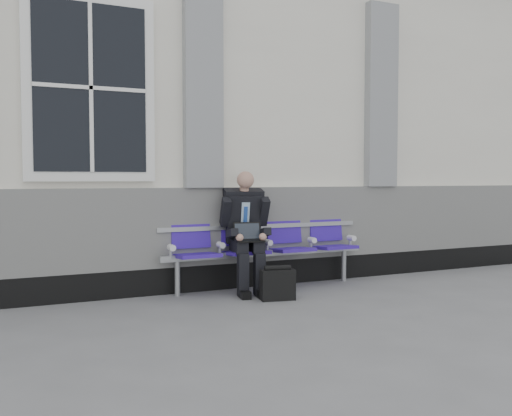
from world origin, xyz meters
TOP-DOWN VIEW (x-y plane):
  - ground at (0.00, 0.00)m, footprint 70.00×70.00m
  - station_building at (-0.02, 3.47)m, footprint 14.40×4.40m
  - bench at (2.34, 1.32)m, footprint 2.60×0.47m
  - businessman at (2.02, 1.19)m, footprint 0.58×0.78m
  - briefcase at (2.15, 0.64)m, footprint 0.39×0.22m

SIDE VIEW (x-z plane):
  - ground at x=0.00m, z-range 0.00..0.00m
  - briefcase at x=2.15m, z-range -0.01..0.36m
  - bench at x=2.34m, z-range 0.10..1.01m
  - businessman at x=2.02m, z-range 0.06..1.45m
  - station_building at x=-0.02m, z-range -0.02..4.47m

